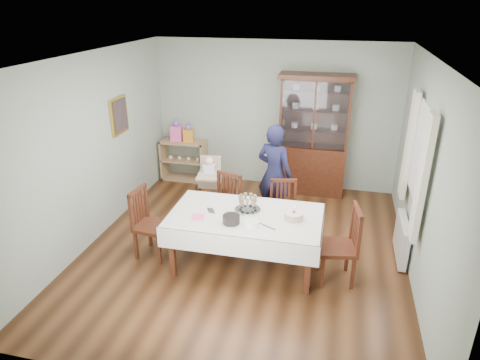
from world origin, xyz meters
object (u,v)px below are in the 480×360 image
(china_cabinet, at_px, (314,134))
(woman, at_px, (274,174))
(champagne_tray, at_px, (248,206))
(dining_table, at_px, (245,239))
(chair_far_left, at_px, (223,219))
(birthday_cake, at_px, (294,216))
(gift_bag_pink, at_px, (176,132))
(gift_bag_orange, at_px, (188,134))
(chair_far_right, at_px, (283,223))
(chair_end_right, at_px, (337,259))
(high_chair, at_px, (210,193))
(chair_end_left, at_px, (153,236))
(sideboard, at_px, (184,160))

(china_cabinet, distance_m, woman, 1.39)
(champagne_tray, bearing_deg, dining_table, -90.67)
(chair_far_left, height_order, birthday_cake, chair_far_left)
(birthday_cake, bearing_deg, dining_table, -179.60)
(chair_far_left, height_order, gift_bag_pink, gift_bag_pink)
(dining_table, distance_m, gift_bag_orange, 3.18)
(chair_far_right, distance_m, chair_end_right, 1.17)
(chair_far_left, height_order, chair_far_right, chair_far_left)
(gift_bag_orange, bearing_deg, dining_table, -56.78)
(high_chair, xyz_separation_m, birthday_cake, (1.51, -1.28, 0.41))
(chair_end_left, height_order, high_chair, high_chair)
(chair_far_left, relative_size, chair_end_left, 0.98)
(chair_end_right, bearing_deg, gift_bag_pink, -141.18)
(woman, height_order, champagne_tray, woman)
(sideboard, relative_size, gift_bag_orange, 2.60)
(chair_far_left, bearing_deg, dining_table, -37.14)
(gift_bag_orange, bearing_deg, chair_far_right, -41.00)
(chair_end_right, distance_m, high_chair, 2.49)
(woman, relative_size, high_chair, 1.57)
(dining_table, bearing_deg, chair_end_right, -2.86)
(high_chair, bearing_deg, chair_end_left, -113.73)
(dining_table, distance_m, high_chair, 1.56)
(chair_end_left, relative_size, champagne_tray, 2.88)
(champagne_tray, relative_size, gift_bag_orange, 0.99)
(china_cabinet, xyz_separation_m, champagne_tray, (-0.66, -2.48, -0.30))
(chair_far_right, relative_size, woman, 0.56)
(chair_far_right, height_order, woman, woman)
(chair_far_right, height_order, champagne_tray, champagne_tray)
(chair_end_right, height_order, gift_bag_pink, gift_bag_pink)
(chair_far_right, xyz_separation_m, woman, (-0.24, 0.57, 0.54))
(chair_far_left, relative_size, champagne_tray, 2.83)
(chair_far_left, relative_size, gift_bag_orange, 2.81)
(woman, xyz_separation_m, gift_bag_pink, (-2.12, 1.27, 0.17))
(dining_table, xyz_separation_m, gift_bag_pink, (-1.96, 2.61, 0.59))
(woman, bearing_deg, gift_bag_pink, -10.23)
(chair_far_right, bearing_deg, chair_end_left, -166.61)
(gift_bag_pink, distance_m, gift_bag_orange, 0.25)
(china_cabinet, bearing_deg, gift_bag_orange, 179.96)
(sideboard, height_order, gift_bag_orange, gift_bag_orange)
(chair_far_left, xyz_separation_m, chair_end_right, (1.70, -0.72, 0.02))
(china_cabinet, bearing_deg, chair_end_right, -78.22)
(dining_table, xyz_separation_m, high_chair, (-0.88, 1.29, 0.02))
(chair_far_right, distance_m, chair_end_left, 1.91)
(dining_table, xyz_separation_m, chair_end_right, (1.22, -0.06, -0.08))
(sideboard, xyz_separation_m, chair_far_right, (2.24, -1.86, -0.13))
(birthday_cake, bearing_deg, gift_bag_pink, 134.76)
(chair_far_left, distance_m, gift_bag_orange, 2.40)
(sideboard, relative_size, gift_bag_pink, 2.22)
(birthday_cake, bearing_deg, sideboard, 133.19)
(chair_end_left, relative_size, woman, 0.61)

